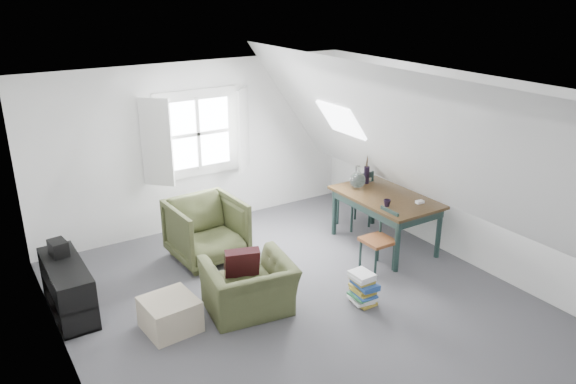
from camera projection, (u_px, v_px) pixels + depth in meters
floor at (298, 303)px, 6.60m from camera, size 5.50×5.50×0.00m
ceiling at (300, 91)px, 5.72m from camera, size 5.50×5.50×0.00m
wall_back at (198, 146)px, 8.34m from camera, size 5.00×0.00×5.00m
wall_front at (511, 328)px, 3.98m from camera, size 5.00×0.00×5.00m
wall_left at (60, 262)px, 4.92m from camera, size 0.00×5.50×5.50m
wall_right at (457, 167)px, 7.41m from camera, size 0.00×5.50×5.50m
slope_left at (160, 186)px, 5.20m from camera, size 3.19×5.50×4.48m
slope_right at (407, 139)px, 6.75m from camera, size 3.19×5.50×4.48m
dormer_window at (199, 134)px, 8.21m from camera, size 1.71×0.35×1.30m
skylight at (341, 120)px, 7.79m from camera, size 0.35×0.75×0.47m
armchair_near at (249, 311)px, 6.45m from camera, size 1.06×0.96×0.62m
armchair_far at (208, 258)px, 7.68m from camera, size 0.94×0.97×0.84m
throw_pillow at (242, 264)px, 6.38m from camera, size 0.44×0.34×0.41m
ottoman at (170, 314)px, 6.06m from camera, size 0.58×0.58×0.36m
dining_table at (385, 202)px, 7.83m from camera, size 0.91×1.51×0.76m
demijohn at (357, 180)px, 8.03m from camera, size 0.23×0.23×0.33m
vase_twigs at (367, 174)px, 8.23m from camera, size 0.08×0.09×0.64m
cup at (387, 206)px, 7.43m from camera, size 0.11×0.11×0.09m
paper_box at (420, 202)px, 7.53m from camera, size 0.11×0.08×0.04m
dining_chair_far at (356, 198)px, 8.51m from camera, size 0.43×0.43×0.91m
dining_chair_near at (380, 239)px, 7.28m from camera, size 0.38×0.38×0.80m
media_shelf at (69, 291)px, 6.34m from camera, size 0.39×1.17×0.60m
electronics_box at (58, 249)px, 6.42m from camera, size 0.20×0.26×0.19m
magazine_stack at (363, 288)px, 6.54m from camera, size 0.30×0.35×0.39m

